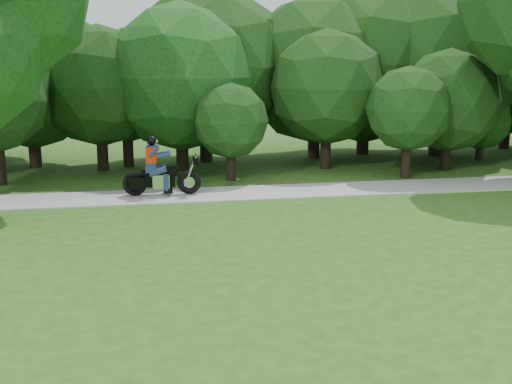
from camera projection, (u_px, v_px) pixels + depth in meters
name	position (u px, v px, depth m)	size (l,w,h in m)	color
ground	(381.00, 267.00, 13.88)	(100.00, 100.00, 0.00)	#285518
walkway	(292.00, 191.00, 21.57)	(60.00, 2.20, 0.06)	#ACACA6
tree_line	(288.00, 73.00, 27.64)	(40.14, 12.17, 7.85)	black
touring_motorcycle	(157.00, 174.00, 20.71)	(2.54, 0.76, 1.94)	black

